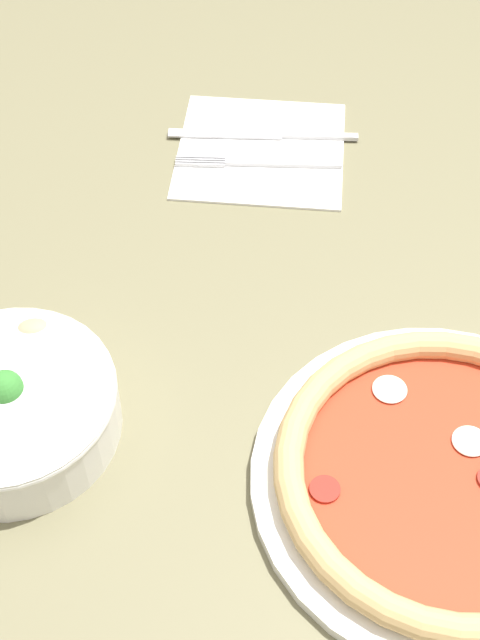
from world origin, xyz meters
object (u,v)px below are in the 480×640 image
bowl (9,407)px  fork (260,163)px  pizza (449,476)px  knife (271,135)px

bowl → fork: bowl is taller
pizza → bowl: bowl is taller
knife → fork: bearing=77.5°
pizza → knife: size_ratio=1.47×
pizza → fork: size_ratio=1.73×
knife → bowl: bearing=62.3°
bowl → fork: size_ratio=0.99×
pizza → fork: bearing=26.3°
bowl → fork: bearing=-25.4°
pizza → knife: (0.46, 0.19, -0.01)m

